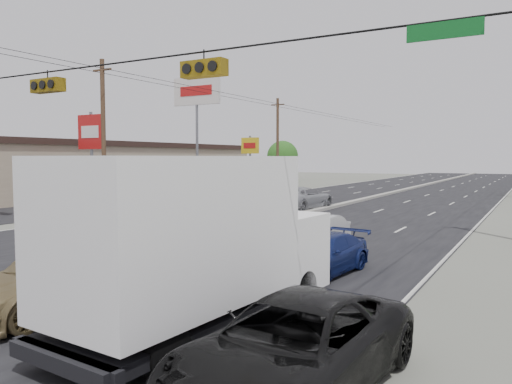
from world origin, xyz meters
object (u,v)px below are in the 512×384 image
red_sedan (214,243)px  black_suv (294,348)px  pole_sign_mid (91,137)px  queue_car_a (243,223)px  queue_car_b (312,235)px  oncoming_near (182,213)px  box_truck (199,242)px  oncoming_far (302,198)px  tan_sedan (64,276)px  pole_sign_far (250,150)px  utility_pole_left_b (103,134)px  utility_pole_left_c (278,143)px  pole_sign_billboard (197,99)px  tree_left_far (283,156)px  queue_car_d (322,255)px

red_sedan → black_suv: black_suv is taller
pole_sign_mid → queue_car_a: pole_sign_mid is taller
queue_car_b → oncoming_near: oncoming_near is taller
box_truck → oncoming_far: box_truck is taller
tan_sedan → black_suv: 6.70m
pole_sign_far → black_suv: (25.60, -42.02, -3.70)m
utility_pole_left_b → queue_car_b: 19.62m
box_truck → utility_pole_left_b: bearing=145.0°
utility_pole_left_c → pole_sign_billboard: bearing=-99.5°
utility_pole_left_b → oncoming_near: (9.41, -3.69, -4.38)m
utility_pole_left_b → oncoming_far: size_ratio=1.78×
pole_sign_billboard → black_suv: (24.10, -30.02, -8.16)m
pole_sign_far → oncoming_far: (14.60, -17.83, -3.63)m
black_suv → queue_car_b: bearing=116.0°
red_sedan → black_suv: (6.60, -7.39, 0.08)m
tree_left_far → oncoming_near: tree_left_far is taller
pole_sign_far → queue_car_d: size_ratio=1.43×
utility_pole_left_c → pole_sign_mid: utility_pole_left_c is taller
tree_left_far → red_sedan: tree_left_far is taller
queue_car_b → queue_car_d: queue_car_b is taller
utility_pole_left_b → queue_car_b: bearing=-20.5°
box_truck → oncoming_near: bearing=133.6°
pole_sign_billboard → queue_car_a: size_ratio=2.61×
pole_sign_mid → pole_sign_far: pole_sign_mid is taller
red_sedan → queue_car_d: 4.00m
red_sedan → pole_sign_mid: bearing=145.9°
pole_sign_mid → queue_car_d: pole_sign_mid is taller
utility_pole_left_b → pole_sign_far: (-3.50, 25.00, -0.70)m
utility_pole_left_b → red_sedan: size_ratio=2.61×
black_suv → tree_left_far: bearing=120.9°
utility_pole_left_c → pole_sign_far: bearing=-180.0°
box_truck → tan_sedan: bearing=-170.1°
pole_sign_far → queue_car_b: (21.40, -31.70, -3.71)m
pole_sign_mid → red_sedan: size_ratio=1.83×
utility_pole_left_b → pole_sign_billboard: (-2.00, 13.00, 3.76)m
utility_pole_left_b → black_suv: (22.10, -17.02, -4.40)m
tree_left_far → utility_pole_left_b: bearing=-78.1°
pole_sign_mid → pole_sign_far: size_ratio=1.17×
pole_sign_mid → tan_sedan: 27.84m
pole_sign_far → tree_left_far: bearing=106.7°
pole_sign_mid → tan_sedan: pole_sign_mid is taller
utility_pole_left_c → oncoming_near: bearing=-71.8°
black_suv → pole_sign_far: bearing=125.2°
pole_sign_mid → utility_pole_left_b: bearing=-33.7°
pole_sign_billboard → tree_left_far: bearing=103.2°
utility_pole_left_b → utility_pole_left_c: bearing=90.0°
pole_sign_billboard → red_sedan: bearing=-52.3°
pole_sign_billboard → oncoming_far: bearing=-24.0°
tree_left_far → queue_car_a: bearing=-65.0°
tree_left_far → queue_car_d: size_ratio=1.46×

